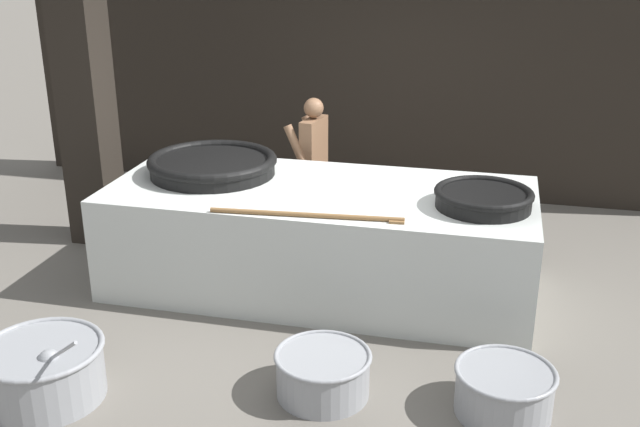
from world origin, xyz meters
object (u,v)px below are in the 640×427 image
Objects in this scene: prep_bowl_vegetables at (44,369)px; prep_bowl_meat at (323,372)px; giant_wok_near at (213,164)px; giant_wok_far at (483,198)px; cook at (313,162)px; prep_bowl_extra at (504,389)px.

prep_bowl_meat is (1.88, 0.49, -0.05)m from prep_bowl_vegetables.
giant_wok_far is (2.48, -0.32, -0.01)m from giant_wok_near.
prep_bowl_meat is (1.49, -1.85, -0.86)m from giant_wok_near.
prep_bowl_meat is at bearing 14.52° from prep_bowl_vegetables.
prep_bowl_meat is at bearing 114.62° from cook.
cook is 3.56m from prep_bowl_extra.
cook is 2.15× the size of prep_bowl_extra.
cook is 1.49× the size of prep_bowl_vegetables.
giant_wok_far is at bearing 151.46° from cook.
cook reaches higher than prep_bowl_meat.
giant_wok_near is at bearing 172.58° from giant_wok_far.
prep_bowl_extra is at bearing 134.94° from cook.
prep_bowl_meat is at bearing -51.14° from giant_wok_near.
prep_bowl_vegetables is 1.44× the size of prep_bowl_extra.
giant_wok_far is 0.82× the size of prep_bowl_vegetables.
cook is at bearing 56.85° from giant_wok_near.
cook is 3.09m from prep_bowl_meat.
cook reaches higher than giant_wok_far.
giant_wok_far is 1.71m from prep_bowl_extra.
giant_wok_far is at bearing 35.09° from prep_bowl_vegetables.
prep_bowl_meat is 1.24m from prep_bowl_extra.
cook reaches higher than prep_bowl_vegetables.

